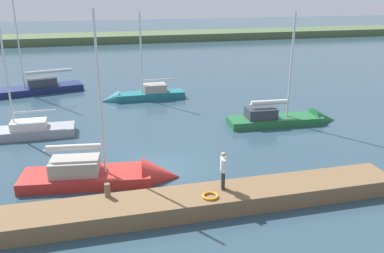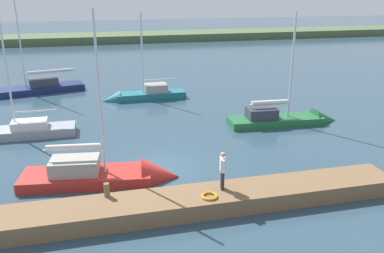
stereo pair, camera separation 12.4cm
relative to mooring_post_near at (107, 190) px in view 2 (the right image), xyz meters
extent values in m
plane|color=#2D4756|center=(-2.84, -3.65, -1.00)|extent=(200.00, 200.00, 0.00)
cube|color=#4C603D|center=(-2.84, -55.81, -1.00)|extent=(180.00, 8.00, 2.40)
cube|color=brown|center=(-2.84, 0.66, -0.64)|extent=(18.91, 1.90, 0.72)
cylinder|color=brown|center=(0.00, 0.00, 0.00)|extent=(0.23, 0.23, 0.57)
torus|color=orange|center=(-3.96, 1.04, -0.23)|extent=(0.66, 0.66, 0.10)
cube|color=#236638|center=(-11.31, -8.63, -1.00)|extent=(6.33, 2.15, 0.98)
cone|color=#236638|center=(-14.89, -8.45, -1.00)|extent=(1.74, 1.91, 1.83)
cube|color=#333842|center=(-10.31, -8.68, -0.17)|extent=(1.98, 1.39, 0.68)
cylinder|color=silver|center=(-12.18, -8.59, 2.87)|extent=(0.14, 0.14, 6.76)
cylinder|color=silver|center=(-10.83, -8.66, 0.42)|extent=(2.70, 0.25, 0.11)
cylinder|color=silver|center=(-10.83, -8.66, 0.54)|extent=(2.44, 0.41, 0.29)
cube|color=gray|center=(4.67, -10.15, -0.97)|extent=(6.18, 1.71, 0.99)
cube|color=silver|center=(4.23, -10.15, -0.24)|extent=(2.06, 1.16, 0.46)
cylinder|color=silver|center=(5.05, -10.15, 3.24)|extent=(0.12, 0.12, 7.43)
cylinder|color=silver|center=(3.81, -10.15, 0.55)|extent=(2.49, 0.10, 0.09)
cube|color=#1E6B75|center=(-4.17, -17.06, -0.96)|extent=(5.63, 1.62, 0.99)
cone|color=#1E6B75|center=(-0.99, -17.01, -0.96)|extent=(1.39, 1.54, 1.52)
cube|color=gray|center=(-4.61, -17.07, -0.13)|extent=(1.80, 1.30, 0.66)
cylinder|color=silver|center=(-3.60, -17.05, 2.71)|extent=(0.14, 0.14, 6.33)
cylinder|color=silver|center=(-4.91, -17.08, 0.55)|extent=(2.63, 0.16, 0.11)
cube|color=navy|center=(5.22, -21.41, -0.92)|extent=(8.25, 3.93, 0.90)
cube|color=#333842|center=(4.54, -21.57, -0.11)|extent=(2.60, 1.93, 0.71)
cylinder|color=silver|center=(5.95, -21.24, 4.22)|extent=(0.11, 0.11, 9.36)
cylinder|color=silver|center=(3.89, -21.72, 0.66)|extent=(4.15, 1.06, 0.09)
cylinder|color=silver|center=(3.89, -21.72, 0.78)|extent=(3.76, 1.08, 0.21)
cube|color=#B22823|center=(0.86, -2.92, -0.95)|extent=(6.12, 2.71, 0.91)
cone|color=#B22823|center=(-2.57, -2.49, -0.95)|extent=(2.01, 2.18, 1.98)
cube|color=gray|center=(1.34, -2.98, -0.14)|extent=(2.33, 1.65, 0.70)
cylinder|color=silver|center=(-0.02, -2.81, 3.17)|extent=(0.11, 0.11, 7.32)
cylinder|color=silver|center=(1.31, -2.98, 0.69)|extent=(2.67, 0.42, 0.08)
cylinder|color=silver|center=(1.31, -2.98, 0.81)|extent=(2.42, 0.54, 0.23)
cylinder|color=#28282D|center=(-4.65, 0.58, 0.12)|extent=(0.14, 0.14, 0.82)
cylinder|color=#28282D|center=(-4.69, 0.39, 0.12)|extent=(0.14, 0.14, 0.82)
cube|color=white|center=(-4.67, 0.49, 0.82)|extent=(0.31, 0.48, 0.58)
sphere|color=tan|center=(-4.67, 0.49, 1.25)|extent=(0.22, 0.22, 0.22)
cylinder|color=white|center=(-4.61, 0.75, 0.84)|extent=(0.09, 0.09, 0.55)
cylinder|color=white|center=(-4.73, 0.22, 0.84)|extent=(0.09, 0.09, 0.55)
camera|label=1|loc=(0.18, 14.60, 7.62)|focal=37.49mm
camera|label=2|loc=(0.06, 14.63, 7.62)|focal=37.49mm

